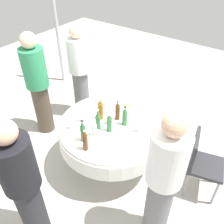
{
  "coord_description": "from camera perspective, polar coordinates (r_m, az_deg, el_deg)",
  "views": [
    {
      "loc": [
        -1.39,
        1.89,
        2.74
      ],
      "look_at": [
        0.0,
        0.0,
        0.93
      ],
      "focal_mm": 38.77,
      "sensor_mm": 36.0,
      "label": 1
    }
  ],
  "objects": [
    {
      "name": "bottle_brown_north",
      "position": [
        3.07,
        1.27,
        0.3
      ],
      "size": [
        0.06,
        0.06,
        0.29
      ],
      "color": "#593314",
      "rests_on": "dining_table"
    },
    {
      "name": "tent_pole_main",
      "position": [
        5.06,
        -13.04,
        19.81
      ],
      "size": [
        0.07,
        0.07,
        2.51
      ],
      "primitive_type": "cylinder",
      "color": "#B2B5B7",
      "rests_on": "ground_plane"
    },
    {
      "name": "wine_glass_far",
      "position": [
        3.03,
        -0.48,
        -1.33
      ],
      "size": [
        0.07,
        0.07,
        0.13
      ],
      "color": "white",
      "rests_on": "dining_table"
    },
    {
      "name": "bottle_green_front",
      "position": [
        2.94,
        -3.34,
        -1.85
      ],
      "size": [
        0.06,
        0.06,
        0.28
      ],
      "color": "#2D6B38",
      "rests_on": "dining_table"
    },
    {
      "name": "bottle_amber_right",
      "position": [
        3.08,
        -2.76,
        0.58
      ],
      "size": [
        0.07,
        0.07,
        0.31
      ],
      "color": "#8C5619",
      "rests_on": "dining_table"
    },
    {
      "name": "person_front",
      "position": [
        2.47,
        -20.13,
        -15.89
      ],
      "size": [
        0.34,
        0.34,
        1.61
      ],
      "rotation": [
        0.0,
        0.0,
        -0.06
      ],
      "color": "#26262B",
      "rests_on": "ground_plane"
    },
    {
      "name": "person_far",
      "position": [
        3.78,
        -17.13,
        6.31
      ],
      "size": [
        0.34,
        0.34,
        1.66
      ],
      "rotation": [
        0.0,
        0.0,
        -1.53
      ],
      "color": "#4C3F33",
      "rests_on": "ground_plane"
    },
    {
      "name": "dining_table",
      "position": [
        3.18,
        -0.0,
        -4.81
      ],
      "size": [
        1.38,
        1.38,
        0.74
      ],
      "color": "white",
      "rests_on": "ground_plane"
    },
    {
      "name": "chair_outer",
      "position": [
        3.13,
        20.12,
        -10.63
      ],
      "size": [
        0.49,
        0.49,
        0.87
      ],
      "rotation": [
        0.0,
        0.0,
        1.83
      ],
      "color": "#2D2D33",
      "rests_on": "ground_plane"
    },
    {
      "name": "wine_glass_east",
      "position": [
        2.86,
        -4.28,
        -3.71
      ],
      "size": [
        0.07,
        0.07,
        0.16
      ],
      "color": "white",
      "rests_on": "dining_table"
    },
    {
      "name": "ground_plane",
      "position": [
        3.61,
        -0.0,
        -11.75
      ],
      "size": [
        10.0,
        10.0,
        0.0
      ],
      "primitive_type": "plane",
      "color": "#B7B2A8"
    },
    {
      "name": "plate_west",
      "position": [
        3.34,
        -1.62,
        1.07
      ],
      "size": [
        0.22,
        0.22,
        0.02
      ],
      "color": "white",
      "rests_on": "dining_table"
    },
    {
      "name": "plate_east",
      "position": [
        3.37,
        3.78,
        1.41
      ],
      "size": [
        0.25,
        0.25,
        0.04
      ],
      "color": "white",
      "rests_on": "dining_table"
    },
    {
      "name": "plate_near",
      "position": [
        2.71,
        0.52,
        -9.57
      ],
      "size": [
        0.21,
        0.21,
        0.02
      ],
      "color": "white",
      "rests_on": "dining_table"
    },
    {
      "name": "bottle_brown_outer",
      "position": [
        2.68,
        -6.35,
        -6.75
      ],
      "size": [
        0.06,
        0.06,
        0.28
      ],
      "color": "#593314",
      "rests_on": "dining_table"
    },
    {
      "name": "wine_glass_outer",
      "position": [
        2.92,
        6.28,
        -3.24
      ],
      "size": [
        0.06,
        0.06,
        0.13
      ],
      "color": "white",
      "rests_on": "dining_table"
    },
    {
      "name": "fork_front",
      "position": [
        2.81,
        5.6,
        -7.91
      ],
      "size": [
        0.07,
        0.18,
        0.0
      ],
      "primitive_type": "cube",
      "rotation": [
        0.0,
        0.0,
        1.89
      ],
      "color": "silver",
      "rests_on": "dining_table"
    },
    {
      "name": "bottle_green_far",
      "position": [
        2.99,
        3.03,
        -1.05
      ],
      "size": [
        0.07,
        0.07,
        0.28
      ],
      "color": "#2D6B38",
      "rests_on": "dining_table"
    },
    {
      "name": "person_left",
      "position": [
        4.05,
        -7.66,
        9.43
      ],
      "size": [
        0.34,
        0.34,
        1.61
      ],
      "rotation": [
        0.0,
        0.0,
        4.2
      ],
      "color": "slate",
      "rests_on": "ground_plane"
    },
    {
      "name": "person_north",
      "position": [
        2.36,
        11.91,
        -15.69
      ],
      "size": [
        0.34,
        0.34,
        1.67
      ],
      "rotation": [
        0.0,
        0.0,
        1.08
      ],
      "color": "slate",
      "rests_on": "ground_plane"
    },
    {
      "name": "bottle_green_left",
      "position": [
        2.78,
        -6.86,
        -4.55
      ],
      "size": [
        0.07,
        0.07,
        0.3
      ],
      "color": "#2D6B38",
      "rests_on": "dining_table"
    },
    {
      "name": "bottle_green_rear",
      "position": [
        2.9,
        -0.63,
        -2.64
      ],
      "size": [
        0.07,
        0.07,
        0.26
      ],
      "color": "#2D6B38",
      "rests_on": "dining_table"
    },
    {
      "name": "wine_glass_right",
      "position": [
        3.0,
        -9.76,
        -2.38
      ],
      "size": [
        0.06,
        0.06,
        0.14
      ],
      "color": "white",
      "rests_on": "dining_table"
    },
    {
      "name": "wine_glass_rear",
      "position": [
        3.08,
        -7.27,
        -0.5
      ],
      "size": [
        0.07,
        0.07,
        0.15
      ],
      "color": "white",
      "rests_on": "dining_table"
    }
  ]
}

